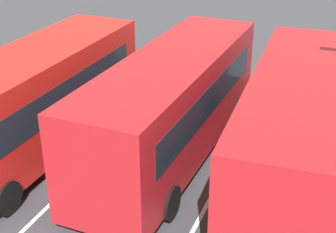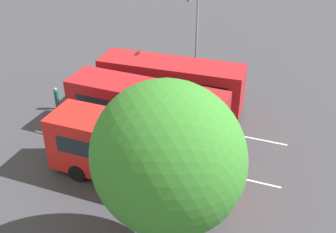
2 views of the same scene
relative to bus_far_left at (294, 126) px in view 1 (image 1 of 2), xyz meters
The scene contains 7 objects.
ground_plane 4.37m from the bus_far_left, 96.96° to the left, with size 73.16×73.16×0.00m, color #38383D.
bus_far_left is the anchor object (origin of this frame).
bus_center_left 3.78m from the bus_far_left, 84.82° to the left, with size 9.92×3.18×3.37m.
bus_center_right 8.05m from the bus_far_left, 96.54° to the left, with size 9.88×3.02×3.37m.
pedestrian 7.84m from the bus_far_left, 20.27° to the left, with size 0.45×0.45×1.62m.
lane_stripe_outer_left 2.69m from the bus_far_left, 104.19° to the left, with size 15.36×0.12×0.01m, color silver.
lane_stripe_inner_left 6.27m from the bus_far_left, 94.60° to the left, with size 15.36×0.12×0.01m, color silver.
Camera 1 is at (-12.27, -4.61, 8.08)m, focal length 51.78 mm.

